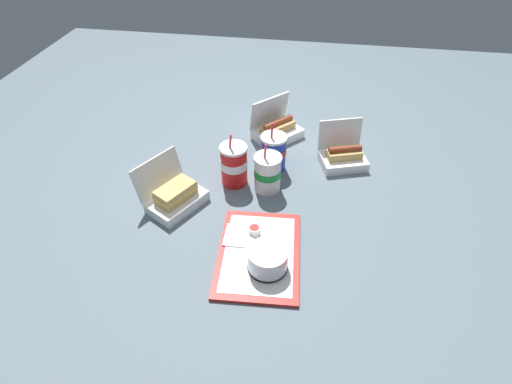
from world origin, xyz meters
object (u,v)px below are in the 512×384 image
ketchup_cup (255,230)px  soda_cup_corner (273,152)px  plastic_fork (278,244)px  soda_cup_right (268,173)px  clamshell_hotdog_right (343,156)px  soda_cup_center (234,164)px  cake_container (268,260)px  food_tray (259,254)px  clamshell_sandwich_corner (175,196)px  clamshell_hotdog_back (277,129)px

ketchup_cup → soda_cup_corner: soda_cup_corner is taller
plastic_fork → soda_cup_corner: soda_cup_corner is taller
soda_cup_corner → soda_cup_right: 0.13m
clamshell_hotdog_right → soda_cup_center: 0.45m
cake_container → soda_cup_center: soda_cup_center is taller
food_tray → clamshell_hotdog_right: (-0.54, 0.26, 0.03)m
clamshell_sandwich_corner → clamshell_hotdog_right: bearing=120.2°
ketchup_cup → clamshell_hotdog_back: bearing=-179.9°
food_tray → ketchup_cup: bearing=-162.7°
cake_container → soda_cup_center: size_ratio=0.56×
clamshell_sandwich_corner → soda_cup_right: 0.35m
cake_container → plastic_fork: 0.10m
soda_cup_center → clamshell_hotdog_right: bearing=114.0°
food_tray → soda_cup_center: bearing=-156.9°
ketchup_cup → soda_cup_right: size_ratio=0.19×
clamshell_sandwich_corner → soda_cup_right: (-0.15, 0.32, 0.03)m
ketchup_cup → plastic_fork: 0.09m
food_tray → ketchup_cup: (-0.08, -0.03, 0.02)m
clamshell_hotdog_back → clamshell_hotdog_right: size_ratio=1.14×
food_tray → clamshell_hotdog_back: size_ratio=1.57×
food_tray → soda_cup_right: size_ratio=1.86×
soda_cup_center → soda_cup_right: bearing=82.0°
plastic_fork → clamshell_sandwich_corner: (-0.15, -0.39, 0.03)m
cake_container → clamshell_sandwich_corner: size_ratio=0.48×
soda_cup_corner → soda_cup_center: 0.18m
ketchup_cup → soda_cup_corner: size_ratio=0.19×
food_tray → cake_container: 0.07m
clamshell_sandwich_corner → soda_cup_corner: size_ratio=1.23×
soda_cup_corner → soda_cup_right: bearing=-2.3°
soda_cup_center → soda_cup_corner: bearing=129.3°
clamshell_hotdog_right → soda_cup_right: soda_cup_right is taller
ketchup_cup → soda_cup_center: 0.30m
plastic_fork → soda_cup_right: soda_cup_right is taller
soda_cup_right → ketchup_cup: bearing=-1.5°
ketchup_cup → clamshell_hotdog_back: (-0.61, -0.00, 0.01)m
plastic_fork → soda_cup_center: soda_cup_center is taller
soda_cup_corner → cake_container: bearing=5.4°
cake_container → clamshell_hotdog_back: 0.75m
clamshell_hotdog_right → soda_cup_corner: bearing=-75.4°
soda_cup_center → soda_cup_right: 0.13m
clamshell_hotdog_right → soda_cup_center: soda_cup_center is taller
ketchup_cup → soda_cup_right: soda_cup_right is taller
cake_container → ketchup_cup: (-0.14, -0.06, -0.02)m
ketchup_cup → clamshell_sandwich_corner: (-0.10, -0.31, 0.02)m
cake_container → clamshell_hotdog_back: clamshell_hotdog_back is taller
clamshell_hotdog_back → clamshell_sandwich_corner: clamshell_hotdog_back is taller
food_tray → clamshell_hotdog_back: clamshell_hotdog_back is taller
ketchup_cup → clamshell_hotdog_back: clamshell_hotdog_back is taller
ketchup_cup → clamshell_hotdog_right: (-0.45, 0.29, 0.01)m
clamshell_sandwich_corner → soda_cup_corner: bearing=130.7°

